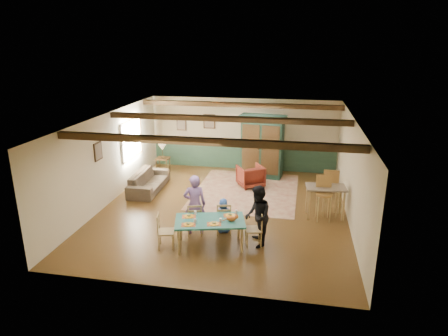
% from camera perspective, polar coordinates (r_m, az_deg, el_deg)
% --- Properties ---
extents(floor, '(8.00, 8.00, 0.00)m').
position_cam_1_polar(floor, '(11.74, -0.08, -5.94)').
color(floor, '#482E14').
rests_on(floor, ground).
extents(wall_back, '(7.00, 0.02, 2.70)m').
position_cam_1_polar(wall_back, '(15.08, 2.77, 4.83)').
color(wall_back, beige).
rests_on(wall_back, floor).
extents(wall_left, '(0.02, 8.00, 2.70)m').
position_cam_1_polar(wall_left, '(12.38, -16.22, 1.24)').
color(wall_left, beige).
rests_on(wall_left, floor).
extents(wall_right, '(0.02, 8.00, 2.70)m').
position_cam_1_polar(wall_right, '(11.18, 17.82, -0.66)').
color(wall_right, beige).
rests_on(wall_right, floor).
extents(ceiling, '(7.00, 8.00, 0.02)m').
position_cam_1_polar(ceiling, '(10.94, -0.09, 7.12)').
color(ceiling, beige).
rests_on(ceiling, wall_back).
extents(wainscot_back, '(6.95, 0.03, 0.90)m').
position_cam_1_polar(wainscot_back, '(15.28, 2.71, 1.52)').
color(wainscot_back, '#223F2E').
rests_on(wainscot_back, floor).
extents(ceiling_beam_front, '(6.95, 0.16, 0.16)m').
position_cam_1_polar(ceiling_beam_front, '(8.76, -2.91, 3.80)').
color(ceiling_beam_front, black).
rests_on(ceiling_beam_front, ceiling).
extents(ceiling_beam_mid, '(6.95, 0.16, 0.16)m').
position_cam_1_polar(ceiling_beam_mid, '(11.34, 0.29, 7.04)').
color(ceiling_beam_mid, black).
rests_on(ceiling_beam_mid, ceiling).
extents(ceiling_beam_back, '(6.95, 0.16, 0.16)m').
position_cam_1_polar(ceiling_beam_back, '(13.87, 2.26, 9.00)').
color(ceiling_beam_back, black).
rests_on(ceiling_beam_back, ceiling).
extents(window_left, '(0.06, 1.60, 1.30)m').
position_cam_1_polar(window_left, '(13.80, -13.06, 4.02)').
color(window_left, white).
rests_on(window_left, wall_left).
extents(picture_left_wall, '(0.04, 0.42, 0.52)m').
position_cam_1_polar(picture_left_wall, '(11.75, -17.54, 2.28)').
color(picture_left_wall, gray).
rests_on(picture_left_wall, wall_left).
extents(picture_back_a, '(0.45, 0.04, 0.55)m').
position_cam_1_polar(picture_back_a, '(15.18, -2.12, 6.67)').
color(picture_back_a, gray).
rests_on(picture_back_a, wall_back).
extents(picture_back_b, '(0.38, 0.04, 0.48)m').
position_cam_1_polar(picture_back_b, '(15.49, -6.10, 6.23)').
color(picture_back_b, gray).
rests_on(picture_back_b, wall_back).
extents(dining_table, '(1.80, 1.28, 0.68)m').
position_cam_1_polar(dining_table, '(9.63, -2.01, -9.29)').
color(dining_table, '#1E6157').
rests_on(dining_table, floor).
extents(dining_chair_far_left, '(0.47, 0.48, 0.86)m').
position_cam_1_polar(dining_chair_far_left, '(10.18, -4.16, -7.20)').
color(dining_chair_far_left, '#A08350').
rests_on(dining_chair_far_left, floor).
extents(dining_chair_far_right, '(0.47, 0.48, 0.86)m').
position_cam_1_polar(dining_chair_far_right, '(10.19, -0.06, -7.12)').
color(dining_chair_far_right, '#A08350').
rests_on(dining_chair_far_right, floor).
extents(dining_chair_end_left, '(0.48, 0.47, 0.86)m').
position_cam_1_polar(dining_chair_end_left, '(9.63, -8.29, -8.89)').
color(dining_chair_end_left, '#A08350').
rests_on(dining_chair_end_left, floor).
extents(dining_chair_end_right, '(0.48, 0.47, 0.86)m').
position_cam_1_polar(dining_chair_end_right, '(9.67, 4.24, -8.62)').
color(dining_chair_end_right, '#A08350').
rests_on(dining_chair_end_right, floor).
extents(person_man, '(0.64, 0.50, 1.56)m').
position_cam_1_polar(person_man, '(10.10, -4.20, -5.23)').
color(person_man, '#815EA1').
rests_on(person_man, floor).
extents(person_woman, '(0.73, 0.84, 1.49)m').
position_cam_1_polar(person_woman, '(9.55, 4.82, -6.90)').
color(person_woman, black).
rests_on(person_woman, floor).
extents(person_child, '(0.50, 0.39, 0.91)m').
position_cam_1_polar(person_child, '(10.25, -0.08, -6.82)').
color(person_child, '#284EA2').
rests_on(person_child, floor).
extents(cat, '(0.35, 0.20, 0.16)m').
position_cam_1_polar(cat, '(9.39, 1.04, -7.17)').
color(cat, '#CB6123').
rests_on(cat, dining_table).
extents(place_setting_near_left, '(0.42, 0.35, 0.11)m').
position_cam_1_polar(place_setting_near_left, '(9.26, -5.11, -7.80)').
color(place_setting_near_left, '#FAA921').
rests_on(place_setting_near_left, dining_table).
extents(place_setting_near_center, '(0.42, 0.35, 0.11)m').
position_cam_1_polar(place_setting_near_center, '(9.26, -1.43, -7.74)').
color(place_setting_near_center, '#FAA921').
rests_on(place_setting_near_center, dining_table).
extents(place_setting_far_left, '(0.42, 0.35, 0.11)m').
position_cam_1_polar(place_setting_far_left, '(9.67, -5.04, -6.65)').
color(place_setting_far_left, '#FAA921').
rests_on(place_setting_far_left, dining_table).
extents(place_setting_far_right, '(0.42, 0.35, 0.11)m').
position_cam_1_polar(place_setting_far_right, '(9.69, 0.90, -6.53)').
color(place_setting_far_right, '#FAA921').
rests_on(place_setting_far_right, dining_table).
extents(area_rug, '(3.33, 3.93, 0.01)m').
position_cam_1_polar(area_rug, '(13.14, 3.20, -3.29)').
color(area_rug, '#C5B68F').
rests_on(area_rug, floor).
extents(armoire, '(1.67, 0.85, 2.25)m').
position_cam_1_polar(armoire, '(14.25, 5.49, 3.07)').
color(armoire, black).
rests_on(armoire, floor).
extents(armchair, '(1.08, 1.09, 0.74)m').
position_cam_1_polar(armchair, '(13.45, 3.80, -1.15)').
color(armchair, '#43120D').
rests_on(armchair, floor).
extents(sofa, '(0.89, 2.14, 0.62)m').
position_cam_1_polar(sofa, '(13.36, -10.68, -1.84)').
color(sofa, '#3F3527').
rests_on(sofa, floor).
extents(end_table, '(0.48, 0.48, 0.58)m').
position_cam_1_polar(end_table, '(15.01, -8.69, 0.38)').
color(end_table, black).
rests_on(end_table, floor).
extents(table_lamp, '(0.30, 0.30, 0.53)m').
position_cam_1_polar(table_lamp, '(14.86, -8.79, 2.42)').
color(table_lamp, '#D2B888').
rests_on(table_lamp, end_table).
extents(counter_table, '(1.13, 0.73, 0.90)m').
position_cam_1_polar(counter_table, '(11.46, 14.21, -4.69)').
color(counter_table, gray).
rests_on(counter_table, floor).
extents(bar_stool_left, '(0.49, 0.53, 1.25)m').
position_cam_1_polar(bar_stool_left, '(11.16, 14.08, -4.32)').
color(bar_stool_left, '#AC8143').
rests_on(bar_stool_left, floor).
extents(bar_stool_right, '(0.45, 0.50, 1.27)m').
position_cam_1_polar(bar_stool_right, '(11.54, 14.98, -3.60)').
color(bar_stool_right, '#AC8143').
rests_on(bar_stool_right, floor).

